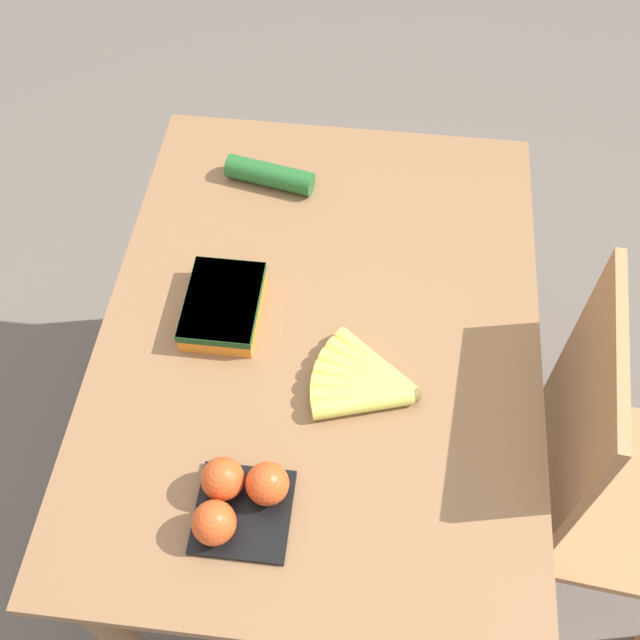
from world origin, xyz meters
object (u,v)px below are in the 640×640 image
Objects in this scene: tomato_pack at (236,498)px; carrot_bag at (223,305)px; cucumber_near at (270,175)px; chair at (602,477)px; banana_bunch at (366,383)px.

carrot_bag is at bearing -166.01° from tomato_pack.
chair is at bearing 56.63° from cucumber_near.
tomato_pack reaches higher than banana_bunch.
chair is 0.58m from banana_bunch.
chair is 0.95m from cucumber_near.
tomato_pack is 0.79× the size of cucumber_near.
cucumber_near is (-0.74, -0.06, -0.01)m from tomato_pack.
carrot_bag is at bearing -114.73° from banana_bunch.
chair is 0.79m from tomato_pack.
cucumber_near is at bearing 62.12° from chair.
banana_bunch is at bearing 65.27° from carrot_bag.
chair is 6.23× the size of tomato_pack.
cucumber_near reaches higher than carrot_bag.
carrot_bag is (-0.13, -0.29, 0.01)m from banana_bunch.
cucumber_near is at bearing -175.45° from tomato_pack.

